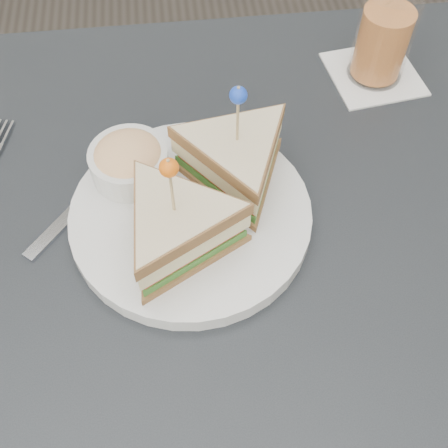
% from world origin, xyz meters
% --- Properties ---
extents(ground_plane, '(3.50, 3.50, 0.00)m').
position_xyz_m(ground_plane, '(0.00, 0.00, 0.00)').
color(ground_plane, '#3F3833').
extents(table, '(0.80, 0.80, 0.75)m').
position_xyz_m(table, '(0.00, 0.00, 0.67)').
color(table, black).
rests_on(table, ground).
extents(plate_meal, '(0.29, 0.27, 0.15)m').
position_xyz_m(plate_meal, '(-0.01, 0.06, 0.79)').
color(plate_meal, silver).
rests_on(plate_meal, table).
extents(cutlery_knife, '(0.14, 0.16, 0.01)m').
position_xyz_m(cutlery_knife, '(-0.14, 0.09, 0.75)').
color(cutlery_knife, silver).
rests_on(cutlery_knife, table).
extents(drink_set, '(0.13, 0.13, 0.14)m').
position_xyz_m(drink_set, '(0.24, 0.26, 0.81)').
color(drink_set, white).
rests_on(drink_set, table).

